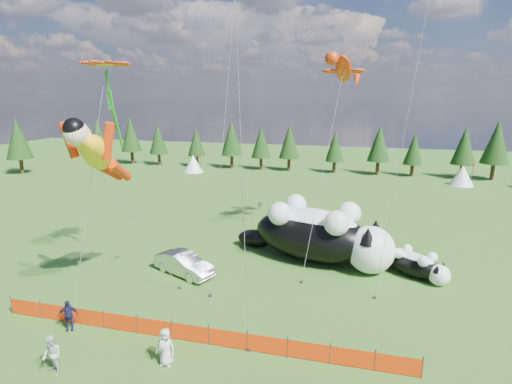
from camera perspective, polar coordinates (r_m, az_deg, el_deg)
ground at (r=24.28m, az=-6.42°, el=-16.59°), size 160.00×160.00×0.00m
safety_fence at (r=21.66m, az=-9.40°, el=-19.22°), size 22.06×0.06×1.10m
tree_line at (r=65.52m, az=7.48°, el=6.35°), size 90.00×4.00×8.00m
festival_tents at (r=60.61m, az=17.20°, el=2.78°), size 50.00×3.20×2.80m
cat_large at (r=30.26m, az=9.03°, el=-5.90°), size 12.31×6.91×4.54m
cat_small at (r=29.90m, az=21.97°, el=-9.59°), size 4.54×3.80×1.89m
car at (r=28.69m, az=-10.25°, el=-10.06°), size 4.90×3.32×1.53m
spectator_b at (r=21.22m, az=-27.15°, el=-20.04°), size 1.06×0.87×1.88m
spectator_c at (r=24.26m, az=-25.26°, el=-15.64°), size 1.12×0.92×1.70m
spectator_e at (r=20.15m, az=-12.81°, el=-20.78°), size 0.92×0.63×1.83m
superhero_kite at (r=24.17m, az=-21.73°, el=5.17°), size 6.84×6.70×11.81m
gecko_kite at (r=32.98m, az=12.38°, el=16.72°), size 3.46×11.88×16.55m
flower_kite at (r=26.72m, az=-20.66°, el=16.44°), size 3.62×7.60×15.04m
diamond_kite_c at (r=17.92m, az=-2.90°, el=24.82°), size 0.95×1.00×17.30m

